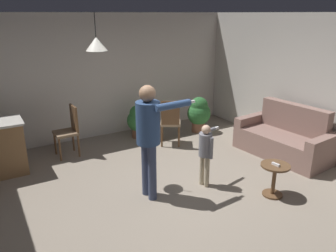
{
  "coord_description": "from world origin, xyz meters",
  "views": [
    {
      "loc": [
        -2.4,
        -3.78,
        2.68
      ],
      "look_at": [
        0.09,
        0.42,
        1.0
      ],
      "focal_mm": 35.13,
      "sensor_mm": 36.0,
      "label": 1
    }
  ],
  "objects_px": {
    "couch_floral": "(284,139)",
    "potted_plant_corner": "(199,113)",
    "side_table_by_couch": "(274,176)",
    "dining_chair_by_counter": "(69,129)",
    "dining_chair_near_wall": "(170,121)",
    "spare_remote_on_table": "(276,164)",
    "person_adult": "(149,130)",
    "person_child": "(206,149)",
    "potted_plant_by_wall": "(138,120)"
  },
  "relations": [
    {
      "from": "person_adult",
      "to": "potted_plant_corner",
      "type": "bearing_deg",
      "value": 126.36
    },
    {
      "from": "person_child",
      "to": "dining_chair_by_counter",
      "type": "relative_size",
      "value": 1.04
    },
    {
      "from": "person_adult",
      "to": "dining_chair_near_wall",
      "type": "height_order",
      "value": "person_adult"
    },
    {
      "from": "dining_chair_by_counter",
      "to": "side_table_by_couch",
      "type": "bearing_deg",
      "value": -145.66
    },
    {
      "from": "side_table_by_couch",
      "to": "potted_plant_corner",
      "type": "height_order",
      "value": "potted_plant_corner"
    },
    {
      "from": "person_adult",
      "to": "dining_chair_by_counter",
      "type": "relative_size",
      "value": 1.74
    },
    {
      "from": "potted_plant_by_wall",
      "to": "spare_remote_on_table",
      "type": "bearing_deg",
      "value": -78.63
    },
    {
      "from": "potted_plant_corner",
      "to": "spare_remote_on_table",
      "type": "xyz_separation_m",
      "value": [
        -0.74,
        -2.99,
        0.07
      ]
    },
    {
      "from": "dining_chair_by_counter",
      "to": "potted_plant_corner",
      "type": "height_order",
      "value": "dining_chair_by_counter"
    },
    {
      "from": "dining_chair_near_wall",
      "to": "potted_plant_corner",
      "type": "relative_size",
      "value": 1.19
    },
    {
      "from": "person_adult",
      "to": "spare_remote_on_table",
      "type": "relative_size",
      "value": 13.42
    },
    {
      "from": "couch_floral",
      "to": "dining_chair_near_wall",
      "type": "height_order",
      "value": "same"
    },
    {
      "from": "dining_chair_near_wall",
      "to": "couch_floral",
      "type": "bearing_deg",
      "value": -11.75
    },
    {
      "from": "dining_chair_near_wall",
      "to": "spare_remote_on_table",
      "type": "relative_size",
      "value": 7.69
    },
    {
      "from": "couch_floral",
      "to": "person_adult",
      "type": "relative_size",
      "value": 1.07
    },
    {
      "from": "dining_chair_near_wall",
      "to": "spare_remote_on_table",
      "type": "xyz_separation_m",
      "value": [
        0.28,
        -2.59,
        -0.01
      ]
    },
    {
      "from": "side_table_by_couch",
      "to": "potted_plant_by_wall",
      "type": "distance_m",
      "value": 3.42
    },
    {
      "from": "spare_remote_on_table",
      "to": "potted_plant_by_wall",
      "type": "bearing_deg",
      "value": 101.37
    },
    {
      "from": "person_adult",
      "to": "dining_chair_by_counter",
      "type": "bearing_deg",
      "value": -168.24
    },
    {
      "from": "person_child",
      "to": "dining_chair_near_wall",
      "type": "xyz_separation_m",
      "value": [
        0.41,
        1.78,
        -0.1
      ]
    },
    {
      "from": "side_table_by_couch",
      "to": "person_adult",
      "type": "distance_m",
      "value": 2.04
    },
    {
      "from": "potted_plant_corner",
      "to": "dining_chair_near_wall",
      "type": "bearing_deg",
      "value": -158.79
    },
    {
      "from": "person_adult",
      "to": "couch_floral",
      "type": "bearing_deg",
      "value": 86.56
    },
    {
      "from": "dining_chair_by_counter",
      "to": "dining_chair_near_wall",
      "type": "height_order",
      "value": "same"
    },
    {
      "from": "person_adult",
      "to": "person_child",
      "type": "height_order",
      "value": "person_adult"
    },
    {
      "from": "person_adult",
      "to": "person_child",
      "type": "bearing_deg",
      "value": 76.59
    },
    {
      "from": "person_adult",
      "to": "dining_chair_near_wall",
      "type": "xyz_separation_m",
      "value": [
        1.34,
        1.63,
        -0.54
      ]
    },
    {
      "from": "couch_floral",
      "to": "potted_plant_corner",
      "type": "distance_m",
      "value": 2.09
    },
    {
      "from": "couch_floral",
      "to": "person_adult",
      "type": "bearing_deg",
      "value": 85.67
    },
    {
      "from": "person_child",
      "to": "dining_chair_by_counter",
      "type": "bearing_deg",
      "value": -158.05
    },
    {
      "from": "dining_chair_near_wall",
      "to": "potted_plant_by_wall",
      "type": "relative_size",
      "value": 1.33
    },
    {
      "from": "side_table_by_couch",
      "to": "dining_chair_near_wall",
      "type": "distance_m",
      "value": 2.6
    },
    {
      "from": "potted_plant_by_wall",
      "to": "side_table_by_couch",
      "type": "bearing_deg",
      "value": -78.23
    },
    {
      "from": "side_table_by_couch",
      "to": "dining_chair_by_counter",
      "type": "relative_size",
      "value": 0.52
    },
    {
      "from": "couch_floral",
      "to": "dining_chair_by_counter",
      "type": "distance_m",
      "value": 4.23
    },
    {
      "from": "person_adult",
      "to": "person_child",
      "type": "distance_m",
      "value": 1.03
    },
    {
      "from": "side_table_by_couch",
      "to": "dining_chair_by_counter",
      "type": "height_order",
      "value": "dining_chair_by_counter"
    },
    {
      "from": "side_table_by_couch",
      "to": "spare_remote_on_table",
      "type": "xyz_separation_m",
      "value": [
        -0.02,
        -0.02,
        0.21
      ]
    },
    {
      "from": "side_table_by_couch",
      "to": "potted_plant_corner",
      "type": "distance_m",
      "value": 3.06
    },
    {
      "from": "person_child",
      "to": "dining_chair_by_counter",
      "type": "height_order",
      "value": "person_child"
    },
    {
      "from": "couch_floral",
      "to": "potted_plant_corner",
      "type": "xyz_separation_m",
      "value": [
        -0.64,
        1.98,
        0.13
      ]
    },
    {
      "from": "dining_chair_by_counter",
      "to": "potted_plant_by_wall",
      "type": "distance_m",
      "value": 1.59
    },
    {
      "from": "dining_chair_by_counter",
      "to": "spare_remote_on_table",
      "type": "height_order",
      "value": "dining_chair_by_counter"
    },
    {
      "from": "potted_plant_corner",
      "to": "couch_floral",
      "type": "bearing_deg",
      "value": -72.0
    },
    {
      "from": "dining_chair_by_counter",
      "to": "potted_plant_by_wall",
      "type": "height_order",
      "value": "dining_chair_by_counter"
    },
    {
      "from": "side_table_by_couch",
      "to": "potted_plant_corner",
      "type": "bearing_deg",
      "value": 76.47
    },
    {
      "from": "couch_floral",
      "to": "potted_plant_corner",
      "type": "bearing_deg",
      "value": 12.89
    },
    {
      "from": "dining_chair_by_counter",
      "to": "potted_plant_corner",
      "type": "bearing_deg",
      "value": -94.84
    },
    {
      "from": "dining_chair_near_wall",
      "to": "person_adult",
      "type": "bearing_deg",
      "value": -97.62
    },
    {
      "from": "side_table_by_couch",
      "to": "dining_chair_near_wall",
      "type": "relative_size",
      "value": 0.52
    }
  ]
}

